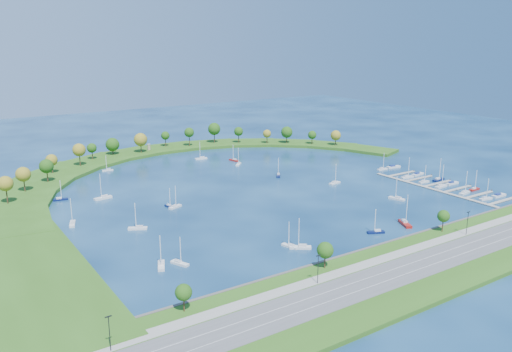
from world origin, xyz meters
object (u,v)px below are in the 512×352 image
moored_boat_1 (72,223)px  moored_boat_12 (161,264)px  docked_boat_2 (464,192)px  moored_boat_8 (397,198)px  moored_boat_7 (175,206)px  moored_boat_3 (201,158)px  moored_boat_5 (301,246)px  moored_boat_6 (239,164)px  docked_boat_4 (441,186)px  moored_boat_9 (103,197)px  moored_boat_4 (60,199)px  docked_boat_5 (452,183)px  docked_boat_10 (382,169)px  docked_boat_11 (393,167)px  moored_boat_13 (170,206)px  docked_boat_8 (407,177)px  dock_system (442,187)px  harbor_tower (149,147)px  moored_boat_18 (108,170)px  moored_boat_15 (180,262)px  docked_boat_6 (424,181)px  docked_boat_3 (474,189)px  moored_boat_16 (335,182)px  moored_boat_0 (290,245)px  docked_boat_1 (499,195)px  docked_boat_0 (486,198)px  docked_boat_9 (418,174)px  moored_boat_17 (376,231)px  moored_boat_11 (234,160)px  moored_boat_14 (405,223)px  docked_boat_7 (438,179)px

moored_boat_1 → moored_boat_12: size_ratio=0.97×
docked_boat_2 → moored_boat_12: bearing=169.6°
moored_boat_8 → moored_boat_7: bearing=48.1°
moored_boat_3 → moored_boat_12: 173.89m
moored_boat_3 → moored_boat_5: size_ratio=0.96×
moored_boat_6 → docked_boat_4: docked_boat_4 is taller
moored_boat_5 → moored_boat_9: bearing=-31.8°
moored_boat_4 → docked_boat_5: 213.91m
docked_boat_10 → docked_boat_11: bearing=2.2°
moored_boat_13 → docked_boat_8: size_ratio=0.81×
dock_system → docked_boat_8: (0.22, 24.93, 0.57)m
harbor_tower → moored_boat_3: bearing=-61.5°
moored_boat_4 → moored_boat_18: size_ratio=1.08×
moored_boat_15 → docked_boat_6: 167.60m
moored_boat_7 → moored_boat_15: 67.11m
moored_boat_15 → docked_boat_3: (176.30, -0.96, 0.00)m
harbor_tower → moored_boat_18: size_ratio=0.45×
moored_boat_18 → docked_boat_6: docked_boat_6 is taller
moored_boat_6 → moored_boat_16: (21.56, -69.28, -0.01)m
moored_boat_5 → moored_boat_16: 98.39m
moored_boat_0 → moored_boat_8: (84.05, 19.95, 0.05)m
docked_boat_6 → docked_boat_1: bearing=-72.4°
moored_boat_1 → docked_boat_0: size_ratio=1.07×
docked_boat_11 → harbor_tower: bearing=137.8°
moored_boat_3 → docked_boat_1: (89.21, -163.87, -0.21)m
docked_boat_2 → docked_boat_0: bearing=-98.9°
docked_boat_1 → docked_boat_4: (-10.45, 28.00, 0.23)m
docked_boat_0 → docked_boat_9: bearing=87.9°
moored_boat_17 → docked_boat_4: (82.10, 29.93, 0.06)m
moored_boat_3 → docked_boat_0: bearing=124.6°
moored_boat_0 → moored_boat_11: (59.39, 141.09, 0.01)m
moored_boat_9 → docked_boat_5: bearing=148.0°
moored_boat_8 → moored_boat_14: 37.87m
moored_boat_14 → docked_boat_9: 92.29m
moored_boat_13 → moored_boat_15: 68.32m
moored_boat_14 → moored_boat_17: size_ratio=1.31×
docked_boat_10 → docked_boat_3: bearing=-79.7°
docked_boat_0 → docked_boat_11: bearing=89.6°
moored_boat_1 → docked_boat_9: moored_boat_1 is taller
docked_boat_8 → moored_boat_17: bearing=-141.8°
docked_boat_4 → moored_boat_16: bearing=133.5°
docked_boat_3 → moored_boat_3: bearing=117.2°
moored_boat_0 → moored_boat_4: (-60.65, 114.62, 0.00)m
moored_boat_7 → moored_boat_14: 108.71m
moored_boat_17 → docked_boat_7: (92.60, 39.87, 0.07)m
dock_system → moored_boat_14: 69.88m
moored_boat_3 → moored_boat_6: (12.75, -28.27, -0.02)m
docked_boat_2 → docked_boat_11: bearing=69.5°
harbor_tower → moored_boat_17: bearing=-84.9°
moored_boat_8 → moored_boat_17: moored_boat_8 is taller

